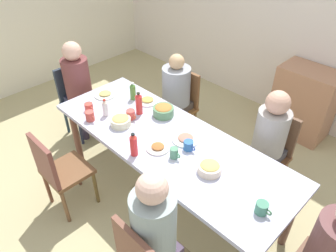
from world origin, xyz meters
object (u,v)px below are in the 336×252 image
Objects in this scene: person_4 at (269,136)px; chair_1 at (180,102)px; plate_1 at (186,139)px; bottle_3 at (133,91)px; bottle_2 at (105,108)px; person_2 at (155,229)px; bottle_0 at (139,104)px; cup_1 at (89,107)px; cup_4 at (90,116)px; plate_3 at (105,94)px; bowl_1 at (121,121)px; cup_2 at (262,208)px; cup_5 at (131,115)px; person_0 at (331,251)px; plate_2 at (158,147)px; plate_0 at (148,100)px; chair_5 at (77,97)px; person_5 at (78,82)px; dining_table at (168,145)px; person_1 at (176,91)px; bowl_0 at (163,111)px; chair_3 at (58,170)px; chair_4 at (270,149)px; side_cabinet at (304,102)px; bottle_1 at (134,145)px; cup_3 at (189,145)px; cup_0 at (174,153)px; bowl_2 at (210,168)px.

chair_1 is at bearing 175.81° from person_4.
plate_1 is 1.24× the size of bottle_3.
bottle_2 reaches higher than plate_1.
person_2 is at bearing -34.79° from bottle_3.
plate_1 is at bearing 1.73° from bottle_0.
cup_1 is 0.18m from cup_4.
plate_1 is 1.16m from plate_3.
cup_2 is (1.53, 0.06, -0.00)m from bowl_1.
cup_5 is at bearing 48.87° from cup_4.
person_2 is at bearing -59.49° from plate_1.
person_0 is 1.50m from plate_2.
cup_1 is 0.53m from bottle_0.
cup_2 is at bearing 2.24° from bowl_1.
bottle_0 is at bearing -149.98° from person_4.
plate_0 is at bearing 105.77° from bowl_1.
plate_0 is at bearing 110.22° from cup_5.
chair_5 is 0.26m from person_5.
dining_table is 11.92× the size of plate_2.
person_5 is at bearing -140.97° from person_1.
cup_2 is (1.35, -0.35, -0.01)m from bowl_0.
chair_1 is at bearing 74.77° from cup_1.
chair_1 and chair_3 have the same top height.
chair_1 is 0.92m from cup_5.
chair_4 and side_cabinet have the same top height.
cup_5 is at bearing -1.87° from person_5.
person_1 is 5.13× the size of bottle_1.
person_5 is 1.56m from plate_2.
plate_2 is 1.65× the size of cup_2.
person_0 is at bearing 4.45° from bottle_2.
cup_5 reaches higher than plate_3.
person_4 is 2.26m from person_5.
bowl_0 is 0.57m from cup_3.
cup_3 is 0.66× the size of bottle_2.
chair_1 is at bearing 83.36° from cup_4.
cup_0 is 0.17m from cup_3.
plate_0 is at bearing -89.08° from person_1.
person_1 is 0.81m from plate_3.
plate_2 is at bearing 66.07° from bottle_1.
cup_4 is (-0.96, -0.20, 0.00)m from cup_0.
dining_table is 0.54m from bottle_0.
person_2 is 1.58m from chair_4.
chair_3 is at bearing -63.31° from cup_1.
cup_1 is (0.13, -0.29, 0.03)m from plate_3.
chair_4 is at bearing 36.90° from bottle_2.
bowl_0 is at bearing 10.31° from chair_5.
person_0 is at bearing 4.86° from bowl_1.
chair_4 is at bearing 59.19° from plate_2.
cup_4 is (-1.28, -0.28, 0.01)m from bowl_2.
cup_0 is at bearing -35.86° from bowl_0.
bottle_0 reaches higher than chair_5.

